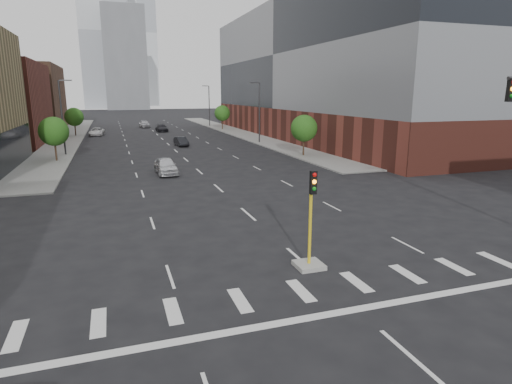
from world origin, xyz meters
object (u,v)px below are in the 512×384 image
median_traffic_signal (310,247)px  car_mid_right (181,141)px  car_near_left (166,166)px  car_far_left (97,132)px  car_distant (144,124)px  car_deep_right (162,128)px

median_traffic_signal → car_mid_right: 46.05m
car_near_left → car_far_left: car_near_left is taller
car_mid_right → car_distant: car_distant is taller
car_mid_right → car_deep_right: size_ratio=0.83×
car_deep_right → car_far_left: bearing=-163.6°
median_traffic_signal → car_mid_right: size_ratio=1.09×
car_far_left → car_distant: bearing=64.5°
car_near_left → car_mid_right: bearing=75.0°
median_traffic_signal → car_far_left: median_traffic_signal is taller
car_near_left → car_mid_right: 21.94m
car_near_left → car_deep_right: size_ratio=0.94×
median_traffic_signal → car_deep_right: median_traffic_signal is taller
car_mid_right → car_distant: bearing=88.6°
car_near_left → car_deep_right: (4.78, 45.99, -0.08)m
median_traffic_signal → car_mid_right: bearing=88.1°
car_mid_right → car_far_left: 23.62m
median_traffic_signal → car_near_left: size_ratio=0.96×
car_deep_right → car_near_left: bearing=-98.9°
car_mid_right → car_near_left: bearing=-107.9°
median_traffic_signal → car_far_left: size_ratio=0.89×
car_far_left → car_deep_right: car_deep_right is taller
car_deep_right → car_distant: car_distant is taller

